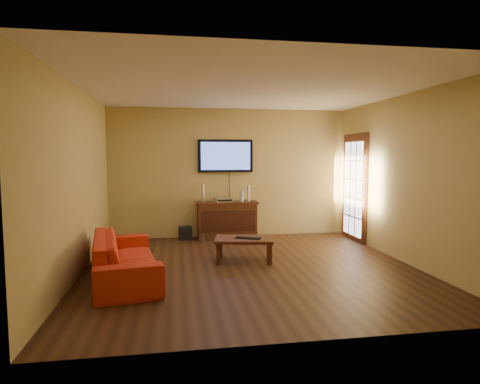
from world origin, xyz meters
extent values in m
plane|color=black|center=(0.00, 0.00, 0.00)|extent=(5.00, 5.00, 0.00)
plane|color=tan|center=(0.00, 2.50, 1.35)|extent=(5.00, 0.00, 5.00)
plane|color=tan|center=(-2.50, 0.00, 1.35)|extent=(0.00, 5.00, 5.00)
plane|color=tan|center=(2.50, 0.00, 1.35)|extent=(0.00, 5.00, 5.00)
plane|color=white|center=(0.00, 0.00, 2.70)|extent=(5.00, 5.00, 0.00)
cube|color=#3E1D0E|center=(2.46, 1.70, 1.05)|extent=(0.06, 1.02, 2.22)
cube|color=white|center=(2.42, 1.70, 1.05)|extent=(0.01, 0.79, 1.89)
cube|color=#3E1D0E|center=(-0.08, 2.25, 0.37)|extent=(1.20, 0.45, 0.73)
cube|color=black|center=(-0.08, 2.02, 0.40)|extent=(1.11, 0.02, 0.44)
cube|color=#3E1D0E|center=(-0.08, 2.25, 0.75)|extent=(1.28, 0.49, 0.04)
cube|color=black|center=(-0.08, 2.46, 1.71)|extent=(1.15, 0.07, 0.68)
cube|color=#4763B9|center=(-0.08, 2.42, 1.71)|extent=(1.03, 0.01, 0.58)
cube|color=#3E1D0E|center=(-0.04, 0.40, 0.36)|extent=(1.03, 0.73, 0.05)
cube|color=#3E1D0E|center=(-0.48, 0.26, 0.17)|extent=(0.06, 0.06, 0.33)
cube|color=#3E1D0E|center=(0.32, 0.11, 0.17)|extent=(0.06, 0.06, 0.33)
cube|color=#3E1D0E|center=(-0.40, 0.70, 0.17)|extent=(0.06, 0.06, 0.33)
cube|color=#3E1D0E|center=(0.41, 0.54, 0.17)|extent=(0.06, 0.06, 0.33)
imported|color=red|center=(-1.84, -0.24, 0.41)|extent=(0.95, 2.17, 0.82)
cylinder|color=silver|center=(-0.58, 2.26, 0.78)|extent=(0.10, 0.10, 0.01)
cylinder|color=silver|center=(-0.58, 2.26, 0.96)|extent=(0.05, 0.05, 0.34)
cylinder|color=silver|center=(0.37, 2.25, 0.78)|extent=(0.09, 0.09, 0.01)
cylinder|color=silver|center=(0.37, 2.25, 0.95)|extent=(0.05, 0.05, 0.32)
cube|color=silver|center=(-0.17, 2.24, 0.81)|extent=(0.40, 0.32, 0.08)
cube|color=white|center=(0.22, 2.22, 0.87)|extent=(0.07, 0.15, 0.20)
cube|color=black|center=(-0.94, 2.31, 0.13)|extent=(0.27, 0.27, 0.26)
cylinder|color=white|center=(-0.61, 1.89, 0.08)|extent=(0.06, 0.06, 0.16)
sphere|color=white|center=(-0.61, 1.89, 0.17)|extent=(0.03, 0.03, 0.03)
cube|color=black|center=(0.02, 0.35, 0.39)|extent=(0.43, 0.31, 0.02)
cube|color=black|center=(0.02, 0.35, 0.41)|extent=(0.29, 0.21, 0.01)
camera|label=1|loc=(-1.13, -5.93, 1.72)|focal=30.00mm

